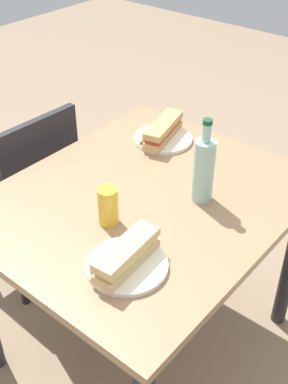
# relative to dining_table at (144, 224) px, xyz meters

# --- Properties ---
(ground_plane) EXTENTS (8.00, 8.00, 0.00)m
(ground_plane) POSITION_rel_dining_table_xyz_m (0.00, 0.00, -0.63)
(ground_plane) COLOR #8C755B
(dining_table) EXTENTS (1.05, 0.89, 0.75)m
(dining_table) POSITION_rel_dining_table_xyz_m (0.00, 0.00, 0.00)
(dining_table) COLOR #997251
(dining_table) RESTS_ON ground
(chair_far) EXTENTS (0.41, 0.41, 0.86)m
(chair_far) POSITION_rel_dining_table_xyz_m (-0.00, 0.64, -0.14)
(chair_far) COLOR black
(chair_far) RESTS_ON ground
(plate_near) EXTENTS (0.23, 0.23, 0.01)m
(plate_near) POSITION_rel_dining_table_xyz_m (-0.29, -0.18, 0.12)
(plate_near) COLOR silver
(plate_near) RESTS_ON dining_table
(baguette_sandwich_near) EXTENTS (0.23, 0.09, 0.07)m
(baguette_sandwich_near) POSITION_rel_dining_table_xyz_m (-0.29, -0.18, 0.17)
(baguette_sandwich_near) COLOR #DBB77A
(baguette_sandwich_near) RESTS_ON plate_near
(knife_near) EXTENTS (0.18, 0.03, 0.01)m
(knife_near) POSITION_rel_dining_table_xyz_m (-0.30, -0.13, 0.13)
(knife_near) COLOR silver
(knife_near) RESTS_ON plate_near
(plate_far) EXTENTS (0.23, 0.23, 0.01)m
(plate_far) POSITION_rel_dining_table_xyz_m (0.34, 0.18, 0.12)
(plate_far) COLOR silver
(plate_far) RESTS_ON dining_table
(baguette_sandwich_far) EXTENTS (0.25, 0.13, 0.07)m
(baguette_sandwich_far) POSITION_rel_dining_table_xyz_m (0.34, 0.18, 0.17)
(baguette_sandwich_far) COLOR tan
(baguette_sandwich_far) RESTS_ON plate_far
(knife_far) EXTENTS (0.18, 0.05, 0.01)m
(knife_far) POSITION_rel_dining_table_xyz_m (0.31, 0.23, 0.13)
(knife_far) COLOR silver
(knife_far) RESTS_ON plate_far
(water_bottle) EXTENTS (0.07, 0.07, 0.29)m
(water_bottle) POSITION_rel_dining_table_xyz_m (0.11, -0.15, 0.23)
(water_bottle) COLOR #99C6B7
(water_bottle) RESTS_ON dining_table
(beer_glass) EXTENTS (0.06, 0.06, 0.12)m
(beer_glass) POSITION_rel_dining_table_xyz_m (-0.17, -0.00, 0.18)
(beer_glass) COLOR gold
(beer_glass) RESTS_ON dining_table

